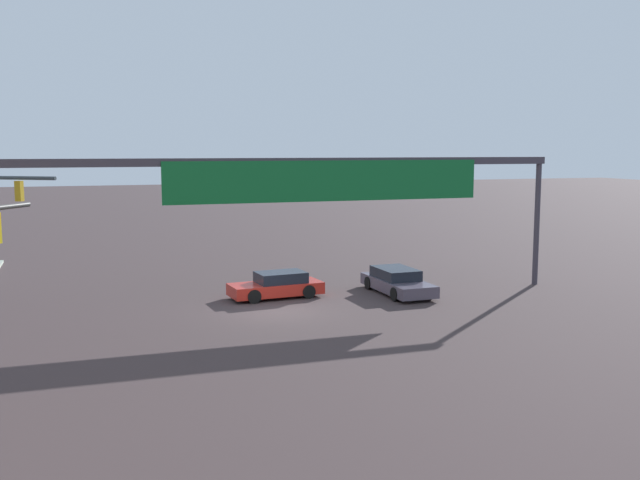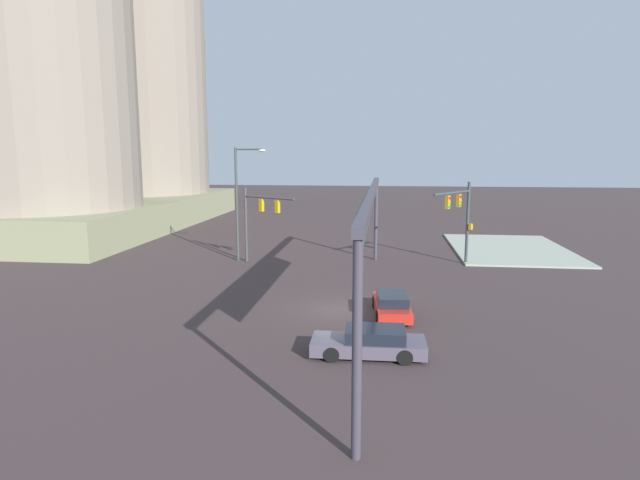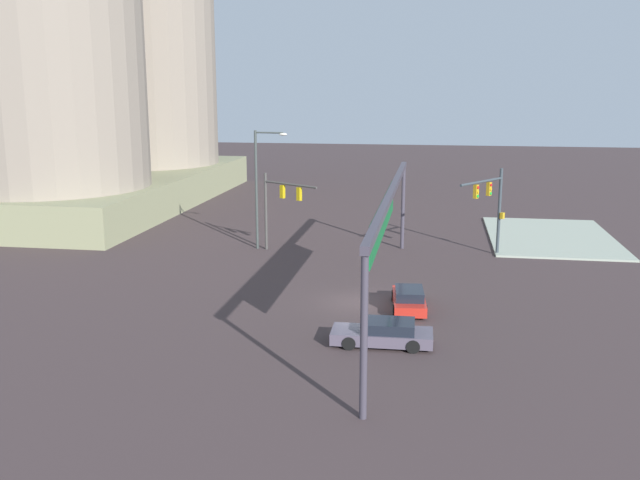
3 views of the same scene
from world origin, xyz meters
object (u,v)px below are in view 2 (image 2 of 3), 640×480
object	(u,v)px
traffic_signal_near_corner	(258,213)
sedan_car_approaching	(392,305)
traffic_signal_opposite_side	(461,211)
streetlamp_curved_arm	(240,196)
sedan_car_waiting_far	(370,342)

from	to	relation	value
traffic_signal_near_corner	sedan_car_approaching	xyz separation A→B (m)	(-12.30, -10.06, -3.37)
traffic_signal_near_corner	traffic_signal_opposite_side	world-z (taller)	traffic_signal_opposite_side
traffic_signal_opposite_side	streetlamp_curved_arm	xyz separation A→B (m)	(0.09, 16.91, 0.95)
traffic_signal_opposite_side	sedan_car_waiting_far	bearing A→B (deg)	15.60
streetlamp_curved_arm	sedan_car_approaching	world-z (taller)	streetlamp_curved_arm
traffic_signal_near_corner	sedan_car_approaching	world-z (taller)	traffic_signal_near_corner
traffic_signal_near_corner	sedan_car_waiting_far	bearing A→B (deg)	-30.31
traffic_signal_near_corner	streetlamp_curved_arm	distance (m)	2.23
traffic_signal_opposite_side	streetlamp_curved_arm	bearing A→B (deg)	-56.70
traffic_signal_opposite_side	sedan_car_approaching	xyz separation A→B (m)	(-13.10, 5.18, -3.60)
traffic_signal_near_corner	traffic_signal_opposite_side	bearing A→B (deg)	35.98
traffic_signal_near_corner	traffic_signal_opposite_side	xyz separation A→B (m)	(0.80, -15.24, 0.23)
traffic_signal_opposite_side	sedan_car_approaching	size ratio (longest dim) A/B	1.41
traffic_signal_near_corner	sedan_car_waiting_far	xyz separation A→B (m)	(-18.08, -9.10, -3.37)
traffic_signal_opposite_side	sedan_car_waiting_far	size ratio (longest dim) A/B	1.31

